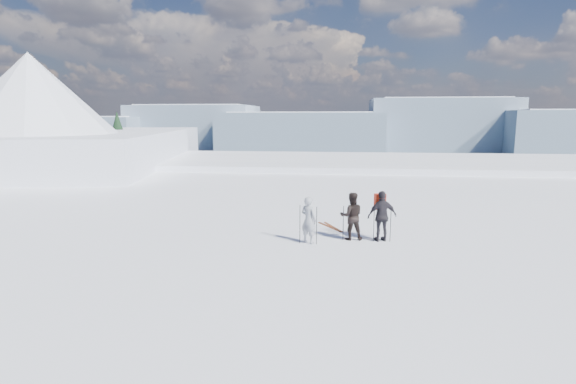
{
  "coord_description": "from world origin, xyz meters",
  "views": [
    {
      "loc": [
        0.12,
        -12.48,
        4.4
      ],
      "look_at": [
        -1.72,
        3.0,
        1.78
      ],
      "focal_mm": 28.0,
      "sensor_mm": 36.0,
      "label": 1
    }
  ],
  "objects_px": {
    "skier_pack": "(382,216)",
    "skis_loose": "(331,227)",
    "skier_grey": "(309,220)",
    "skier_dark": "(352,216)"
  },
  "relations": [
    {
      "from": "skier_grey",
      "to": "skier_dark",
      "type": "relative_size",
      "value": 0.96
    },
    {
      "from": "skier_dark",
      "to": "skis_loose",
      "type": "height_order",
      "value": "skier_dark"
    },
    {
      "from": "skier_grey",
      "to": "skier_dark",
      "type": "height_order",
      "value": "skier_dark"
    },
    {
      "from": "skier_pack",
      "to": "skis_loose",
      "type": "height_order",
      "value": "skier_pack"
    },
    {
      "from": "skier_pack",
      "to": "skier_dark",
      "type": "bearing_deg",
      "value": -21.07
    },
    {
      "from": "skier_pack",
      "to": "skis_loose",
      "type": "relative_size",
      "value": 1.15
    },
    {
      "from": "skier_grey",
      "to": "skier_dark",
      "type": "distance_m",
      "value": 1.64
    },
    {
      "from": "skis_loose",
      "to": "skier_pack",
      "type": "bearing_deg",
      "value": -44.8
    },
    {
      "from": "skier_grey",
      "to": "skier_pack",
      "type": "relative_size",
      "value": 0.91
    },
    {
      "from": "skier_grey",
      "to": "skier_pack",
      "type": "height_order",
      "value": "skier_pack"
    }
  ]
}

